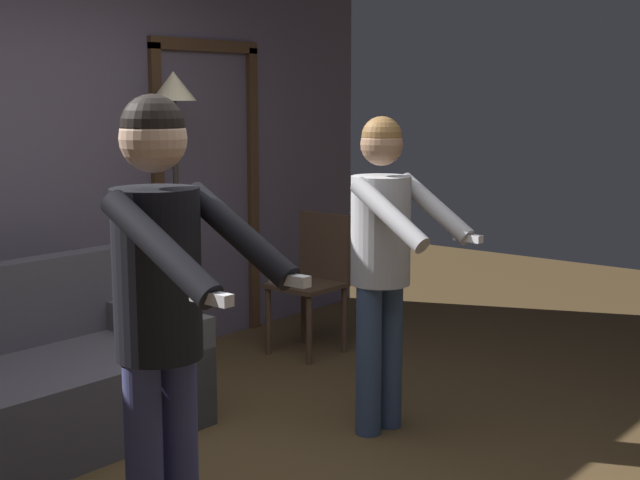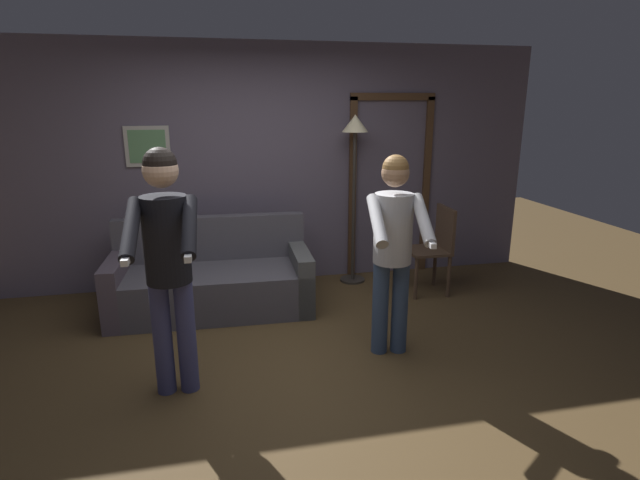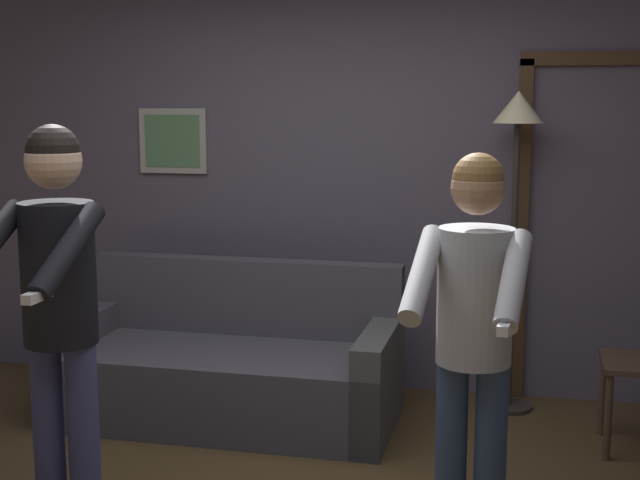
# 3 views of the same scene
# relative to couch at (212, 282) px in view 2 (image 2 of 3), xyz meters

# --- Properties ---
(ground_plane) EXTENTS (12.00, 12.00, 0.00)m
(ground_plane) POSITION_rel_couch_xyz_m (0.52, -1.29, -0.28)
(ground_plane) COLOR #4D3920
(back_wall_assembly) EXTENTS (6.40, 0.10, 2.60)m
(back_wall_assembly) POSITION_rel_couch_xyz_m (0.54, 0.75, 1.02)
(back_wall_assembly) COLOR #5C5364
(back_wall_assembly) RESTS_ON ground_plane
(couch) EXTENTS (1.92, 0.90, 0.87)m
(couch) POSITION_rel_couch_xyz_m (0.00, 0.00, 0.00)
(couch) COLOR #4C4950
(couch) RESTS_ON ground_plane
(torchiere_lamp) EXTENTS (0.28, 0.28, 1.86)m
(torchiere_lamp) POSITION_rel_couch_xyz_m (1.57, 0.48, 1.20)
(torchiere_lamp) COLOR #332D28
(torchiere_lamp) RESTS_ON ground_plane
(person_standing_left) EXTENTS (0.44, 0.68, 1.71)m
(person_standing_left) POSITION_rel_couch_xyz_m (-0.26, -1.46, 0.76)
(person_standing_left) COLOR #3F4275
(person_standing_left) RESTS_ON ground_plane
(person_standing_right) EXTENTS (0.48, 0.66, 1.61)m
(person_standing_right) POSITION_rel_couch_xyz_m (1.40, -1.22, 0.68)
(person_standing_right) COLOR #364A6C
(person_standing_right) RESTS_ON ground_plane
(dining_chair_distant) EXTENTS (0.43, 0.43, 0.93)m
(dining_chair_distant) POSITION_rel_couch_xyz_m (2.32, -0.03, 0.25)
(dining_chair_distant) COLOR #4C3828
(dining_chair_distant) RESTS_ON ground_plane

